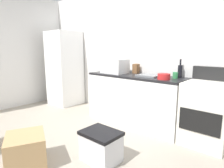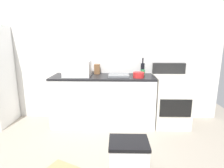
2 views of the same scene
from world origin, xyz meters
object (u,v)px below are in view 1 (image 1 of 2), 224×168
at_px(coffee_mug, 175,75).
at_px(cardboard_box_medium, 26,150).
at_px(wine_bottle, 180,71).
at_px(mixing_bowl, 164,76).
at_px(knife_block, 136,69).
at_px(refrigerator, 65,68).
at_px(microwave, 115,66).
at_px(stove_oven, 206,113).
at_px(storage_bin, 101,146).

xyz_separation_m(coffee_mug, cardboard_box_medium, (-0.91, -2.01, -0.76)).
relative_size(wine_bottle, mixing_bowl, 1.58).
bearing_deg(knife_block, coffee_mug, -9.07).
distance_m(refrigerator, microwave, 1.61).
bearing_deg(cardboard_box_medium, wine_bottle, 66.70).
bearing_deg(coffee_mug, stove_oven, -6.81).
bearing_deg(mixing_bowl, coffee_mug, 64.92).
relative_size(microwave, wine_bottle, 1.53).
height_order(refrigerator, storage_bin, refrigerator).
distance_m(microwave, cardboard_box_medium, 2.09).
relative_size(refrigerator, coffee_mug, 17.70).
distance_m(microwave, mixing_bowl, 1.06).
xyz_separation_m(microwave, coffee_mug, (1.15, 0.11, -0.09)).
xyz_separation_m(coffee_mug, storage_bin, (-0.32, -1.36, -0.76)).
xyz_separation_m(coffee_mug, mixing_bowl, (-0.10, -0.20, -0.00)).
xyz_separation_m(microwave, wine_bottle, (1.17, 0.26, -0.03)).
distance_m(wine_bottle, coffee_mug, 0.16).
bearing_deg(refrigerator, coffee_mug, 2.41).
bearing_deg(coffee_mug, microwave, -174.32).
bearing_deg(cardboard_box_medium, microwave, 97.12).
relative_size(knife_block, cardboard_box_medium, 0.39).
xyz_separation_m(stove_oven, coffee_mug, (-0.51, 0.06, 0.48)).
relative_size(wine_bottle, cardboard_box_medium, 0.64).
distance_m(mixing_bowl, storage_bin, 1.40).
relative_size(knife_block, storage_bin, 0.39).
bearing_deg(refrigerator, cardboard_box_medium, -45.77).
bearing_deg(wine_bottle, stove_oven, -22.54).
height_order(refrigerator, coffee_mug, refrigerator).
relative_size(microwave, storage_bin, 1.00).
bearing_deg(coffee_mug, knife_block, 170.93).
relative_size(refrigerator, cardboard_box_medium, 3.79).
distance_m(refrigerator, wine_bottle, 2.79).
relative_size(refrigerator, storage_bin, 3.85).
height_order(coffee_mug, cardboard_box_medium, coffee_mug).
height_order(wine_bottle, coffee_mug, wine_bottle).
relative_size(mixing_bowl, cardboard_box_medium, 0.41).
distance_m(stove_oven, wine_bottle, 0.76).
distance_m(knife_block, mixing_bowl, 0.81).
relative_size(wine_bottle, knife_block, 1.67).
height_order(stove_oven, storage_bin, stove_oven).
height_order(refrigerator, stove_oven, refrigerator).
relative_size(microwave, mixing_bowl, 2.42).
height_order(microwave, cardboard_box_medium, microwave).
bearing_deg(cardboard_box_medium, knife_block, 87.72).
height_order(refrigerator, cardboard_box_medium, refrigerator).
xyz_separation_m(mixing_bowl, cardboard_box_medium, (-0.82, -1.81, -0.76)).
bearing_deg(stove_oven, microwave, -178.16).
height_order(microwave, knife_block, microwave).
relative_size(microwave, knife_block, 2.56).
height_order(stove_oven, wine_bottle, wine_bottle).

